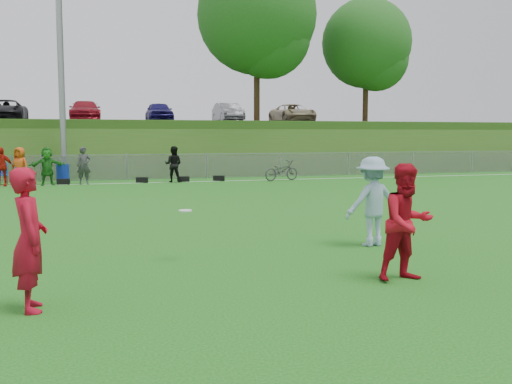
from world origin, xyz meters
name	(u,v)px	position (x,y,z in m)	size (l,w,h in m)	color
ground	(208,274)	(0.00, 0.00, 0.00)	(120.00, 120.00, 0.00)	#125712
sideline_far	(131,183)	(0.00, 18.00, 0.01)	(60.00, 0.10, 0.01)	white
fence	(127,167)	(0.00, 20.00, 0.65)	(58.00, 0.06, 1.30)	gray
light_pole	(60,42)	(-3.00, 20.80, 6.71)	(1.20, 0.40, 12.15)	gray
berm	(117,146)	(0.00, 31.00, 1.50)	(120.00, 18.00, 3.00)	#2D5217
parking_lot	(115,123)	(0.00, 33.00, 3.05)	(120.00, 12.00, 0.10)	black
tree_green_near	(260,20)	(8.16, 24.42, 9.03)	(7.14, 7.14, 9.95)	black
tree_green_far	(369,48)	(16.16, 25.92, 7.96)	(5.88, 5.88, 8.19)	black
car_row	(98,111)	(-1.17, 32.00, 3.82)	(32.04, 5.18, 1.44)	silver
spectator_row	(68,166)	(-2.75, 18.00, 0.85)	(8.49, 0.90, 1.69)	#B4190C
gear_bags	(154,180)	(1.07, 18.10, 0.13)	(7.74, 0.43, 0.26)	black
player_red_left	(29,240)	(-2.54, -1.21, 0.92)	(0.67, 0.44, 1.83)	#AC0B22
player_red_center	(407,222)	(2.86, -1.22, 0.90)	(0.88, 0.68, 1.80)	#B30C1C
player_blue	(372,201)	(3.65, 1.43, 0.90)	(1.16, 0.67, 1.80)	#8DA9C4
frisbee	(185,211)	(-0.18, 1.10, 0.90)	(0.24, 0.24, 0.02)	silver
recycling_bin	(63,174)	(-3.00, 19.00, 0.44)	(0.58, 0.58, 0.87)	#0E289B
camp_chair	(1,178)	(-5.62, 18.82, 0.28)	(0.59, 0.60, 0.96)	#0E489C
bicycle	(281,171)	(7.18, 17.44, 0.50)	(0.66, 1.89, 0.99)	#333235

